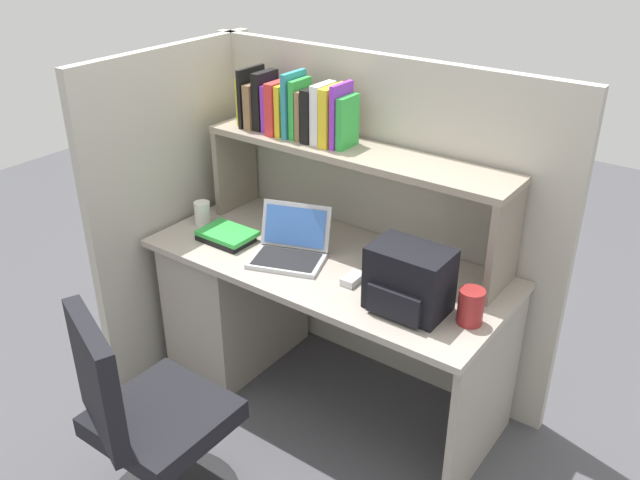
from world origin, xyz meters
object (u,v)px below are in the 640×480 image
Objects in this scene: computer_mouse at (352,279)px; snack_canister at (471,307)px; paper_cup at (202,213)px; backpack at (409,281)px; laptop at (290,247)px; office_chair at (150,435)px.

snack_canister is (0.51, 0.02, 0.05)m from computer_mouse.
snack_canister is (1.40, -0.03, 0.01)m from paper_cup.
snack_canister is (0.23, 0.05, -0.06)m from backpack.
computer_mouse is (-0.28, 0.04, -0.11)m from backpack.
snack_canister is at bearing -0.11° from laptop.
backpack is 0.30m from computer_mouse.
computer_mouse is at bearing 171.99° from backpack.
paper_cup is at bearing 175.66° from computer_mouse.
office_chair reaches higher than snack_canister.
computer_mouse is 0.89m from paper_cup.
office_chair is (0.59, -0.90, -0.39)m from paper_cup.
snack_canister is 0.15× the size of office_chair.
laptop reaches higher than paper_cup.
backpack is 1.17m from paper_cup.
laptop is at bearing -66.12° from office_chair.
laptop is at bearing -2.50° from paper_cup.
snack_canister reaches higher than computer_mouse.
laptop reaches higher than snack_canister.
backpack reaches higher than laptop.
backpack is 2.88× the size of computer_mouse.
laptop reaches higher than computer_mouse.
paper_cup is (-0.55, 0.02, 0.00)m from laptop.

